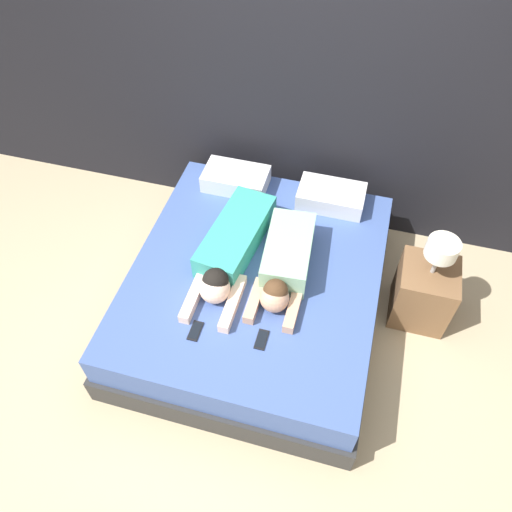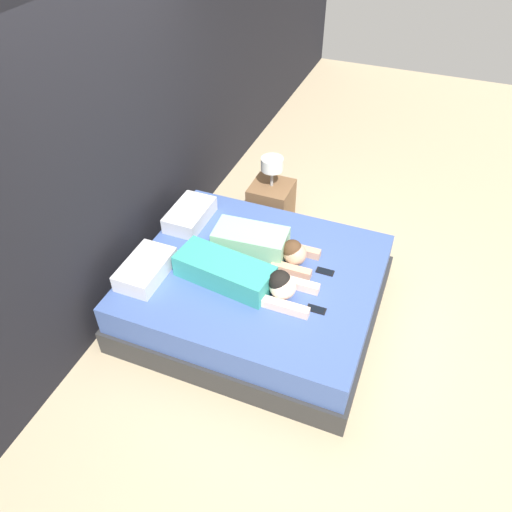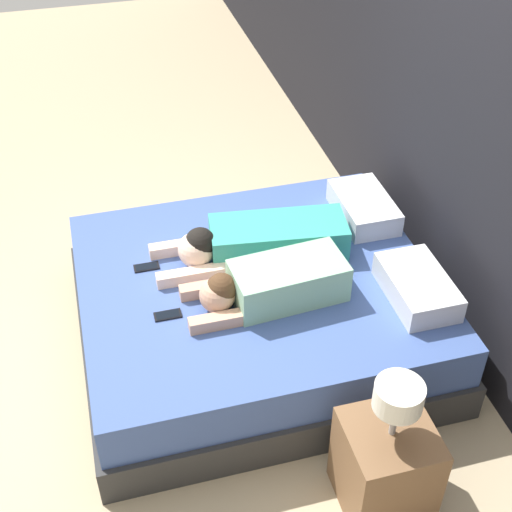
# 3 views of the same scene
# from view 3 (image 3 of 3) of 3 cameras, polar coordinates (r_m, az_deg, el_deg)

# --- Properties ---
(ground_plane) EXTENTS (12.00, 12.00, 0.00)m
(ground_plane) POSITION_cam_3_polar(r_m,az_deg,el_deg) (4.30, 0.00, -6.67)
(ground_plane) COLOR tan
(wall_back) EXTENTS (12.00, 0.06, 2.60)m
(wall_back) POSITION_cam_3_polar(r_m,az_deg,el_deg) (3.92, 16.74, 10.28)
(wall_back) COLOR black
(wall_back) RESTS_ON ground_plane
(bed) EXTENTS (1.76, 2.00, 0.49)m
(bed) POSITION_cam_3_polar(r_m,az_deg,el_deg) (4.13, 0.00, -4.32)
(bed) COLOR #2D2D2D
(bed) RESTS_ON ground_plane
(pillow_head_left) EXTENTS (0.50, 0.30, 0.14)m
(pillow_head_left) POSITION_cam_3_polar(r_m,az_deg,el_deg) (4.43, 8.61, 3.89)
(pillow_head_left) COLOR silver
(pillow_head_left) RESTS_ON bed
(pillow_head_right) EXTENTS (0.50, 0.30, 0.14)m
(pillow_head_right) POSITION_cam_3_polar(r_m,az_deg,el_deg) (3.89, 12.77, -2.41)
(pillow_head_right) COLOR silver
(pillow_head_right) RESTS_ON bed
(person_left) EXTENTS (0.41, 1.14, 0.24)m
(person_left) POSITION_cam_3_polar(r_m,az_deg,el_deg) (4.06, -0.04, 1.23)
(person_left) COLOR teal
(person_left) RESTS_ON bed
(person_right) EXTENTS (0.35, 0.88, 0.22)m
(person_right) POSITION_cam_3_polar(r_m,az_deg,el_deg) (3.76, 1.11, -2.29)
(person_right) COLOR #8CBF99
(person_right) RESTS_ON bed
(cell_phone_left) EXTENTS (0.07, 0.14, 0.01)m
(cell_phone_left) POSITION_cam_3_polar(r_m,az_deg,el_deg) (4.07, -8.75, -0.87)
(cell_phone_left) COLOR black
(cell_phone_left) RESTS_ON bed
(cell_phone_right) EXTENTS (0.07, 0.14, 0.01)m
(cell_phone_right) POSITION_cam_3_polar(r_m,az_deg,el_deg) (3.76, -7.08, -4.71)
(cell_phone_right) COLOR black
(cell_phone_right) RESTS_ON bed
(nightstand) EXTENTS (0.40, 0.40, 0.81)m
(nightstand) POSITION_cam_3_polar(r_m,az_deg,el_deg) (3.46, 10.36, -15.90)
(nightstand) COLOR brown
(nightstand) RESTS_ON ground_plane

